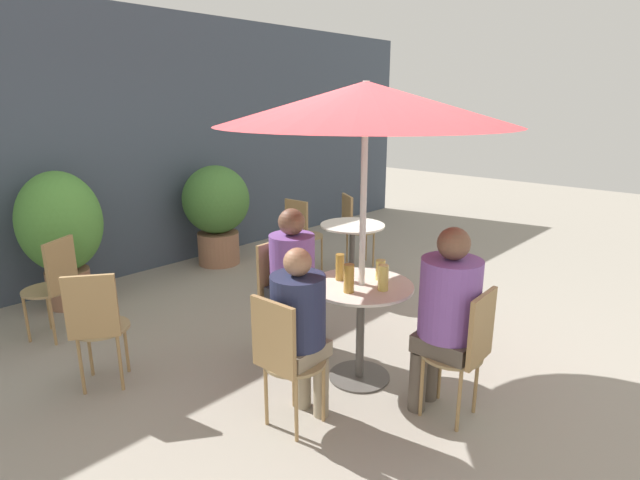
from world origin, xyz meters
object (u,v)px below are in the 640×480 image
(bistro_chair_0, at_px, (281,286))
(seated_person_1, at_px, (300,321))
(potted_plant_0, at_px, (61,228))
(umbrella, at_px, (366,104))
(potted_plant_1, at_px, (216,207))
(cafe_table_far, at_px, (352,245))
(bistro_chair_5, at_px, (354,224))
(bistro_chair_3, at_px, (301,229))
(beer_glass_3, at_px, (349,278))
(seated_person_0, at_px, (294,270))
(beer_glass_0, at_px, (383,278))
(bistro_chair_6, at_px, (96,321))
(bistro_chair_2, at_px, (466,345))
(seated_person_2, at_px, (447,308))
(bistro_chair_4, at_px, (54,280))
(beer_glass_1, at_px, (380,270))
(beer_glass_2, at_px, (340,267))
(cafe_table_near, at_px, (361,310))
(bistro_chair_1, at_px, (284,353))

(bistro_chair_0, bearing_deg, seated_person_1, -129.19)
(potted_plant_0, xyz_separation_m, umbrella, (0.90, -3.00, 1.17))
(potted_plant_1, bearing_deg, cafe_table_far, -77.48)
(umbrella, bearing_deg, bistro_chair_5, 40.21)
(bistro_chair_3, relative_size, beer_glass_3, 4.52)
(bistro_chair_3, xyz_separation_m, bistro_chair_5, (0.63, -0.27, 0.00))
(seated_person_0, bearing_deg, beer_glass_0, -89.80)
(bistro_chair_6, distance_m, seated_person_1, 1.47)
(bistro_chair_0, bearing_deg, umbrella, -90.00)
(bistro_chair_5, xyz_separation_m, bistro_chair_6, (-3.38, -0.47, 0.00))
(bistro_chair_5, bearing_deg, potted_plant_0, 97.46)
(bistro_chair_5, height_order, potted_plant_1, potted_plant_1)
(bistro_chair_2, height_order, bistro_chair_5, same)
(beer_glass_3, bearing_deg, bistro_chair_5, 38.33)
(seated_person_1, relative_size, umbrella, 0.55)
(seated_person_2, bearing_deg, seated_person_1, -45.01)
(seated_person_1, relative_size, potted_plant_0, 0.86)
(bistro_chair_0, relative_size, bistro_chair_4, 1.00)
(potted_plant_0, bearing_deg, cafe_table_far, -39.37)
(bistro_chair_3, distance_m, seated_person_0, 1.95)
(bistro_chair_5, xyz_separation_m, beer_glass_1, (-1.84, -1.74, 0.28))
(cafe_table_far, distance_m, potted_plant_1, 1.89)
(beer_glass_0, height_order, beer_glass_1, beer_glass_0)
(beer_glass_2, bearing_deg, cafe_table_far, 36.04)
(bistro_chair_2, bearing_deg, bistro_chair_5, -131.34)
(potted_plant_1, bearing_deg, beer_glass_3, -109.94)
(cafe_table_near, height_order, beer_glass_2, beer_glass_2)
(bistro_chair_4, distance_m, potted_plant_1, 2.29)
(seated_person_0, relative_size, seated_person_1, 1.03)
(bistro_chair_4, bearing_deg, beer_glass_0, 86.35)
(beer_glass_1, distance_m, beer_glass_2, 0.30)
(beer_glass_1, relative_size, potted_plant_0, 0.11)
(cafe_table_far, bearing_deg, beer_glass_2, -143.96)
(bistro_chair_0, xyz_separation_m, beer_glass_3, (-0.13, -0.83, 0.31))
(bistro_chair_2, height_order, seated_person_0, seated_person_0)
(cafe_table_far, xyz_separation_m, bistro_chair_2, (-1.29, -1.96, 0.02))
(bistro_chair_1, height_order, seated_person_0, seated_person_0)
(bistro_chair_1, bearing_deg, cafe_table_far, -63.53)
(bistro_chair_3, distance_m, bistro_chair_6, 2.84)
(bistro_chair_3, xyz_separation_m, beer_glass_3, (-1.56, -2.01, 0.31))
(bistro_chair_5, distance_m, umbrella, 3.01)
(cafe_table_far, relative_size, bistro_chair_6, 0.83)
(bistro_chair_4, height_order, seated_person_1, seated_person_1)
(cafe_table_near, height_order, potted_plant_1, potted_plant_1)
(cafe_table_near, distance_m, seated_person_2, 0.68)
(seated_person_0, bearing_deg, potted_plant_0, 107.18)
(seated_person_0, relative_size, potted_plant_1, 0.97)
(bistro_chair_0, height_order, bistro_chair_4, same)
(seated_person_2, bearing_deg, cafe_table_far, -128.57)
(seated_person_0, height_order, beer_glass_1, seated_person_0)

